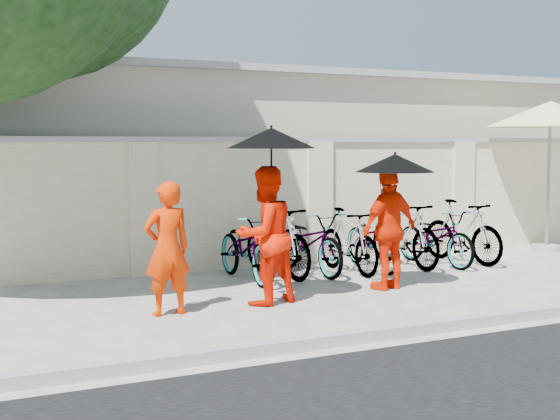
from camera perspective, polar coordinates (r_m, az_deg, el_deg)
name	(u,v)px	position (r m, az deg, el deg)	size (l,w,h in m)	color
ground	(298,308)	(9.48, 1.33, -7.19)	(80.00, 80.00, 0.00)	beige
kerb	(376,334)	(8.04, 7.05, -9.01)	(40.00, 0.16, 0.12)	#949494
compound_wall	(261,204)	(12.62, -1.42, 0.45)	(20.00, 0.30, 2.00)	#EFE9C4
building_behind	(227,161)	(16.47, -3.87, 3.59)	(14.00, 6.00, 3.20)	#B7AFA2
monk_left	(167,248)	(9.08, -8.25, -2.80)	(0.57, 0.37, 1.55)	#EB2E00
monk_center	(265,235)	(9.59, -1.11, -1.87)	(0.83, 0.65, 1.71)	#FF1900
parasol_center	(271,138)	(9.47, -0.64, 5.28)	(1.09, 1.09, 1.21)	black
monk_right	(389,229)	(10.65, 8.01, -1.37)	(0.97, 0.40, 1.66)	#F92301
parasol_right	(395,163)	(10.54, 8.41, 3.42)	(1.06, 1.06, 0.90)	black
patio_umbrella	(550,116)	(15.09, 19.16, 6.53)	(3.02, 3.02, 2.74)	#949494
bike_0	(246,248)	(11.24, -2.49, -2.76)	(0.64, 1.85, 0.97)	gray
bike_1	(277,240)	(11.57, -0.21, -2.24)	(0.51, 1.81, 1.09)	gray
bike_2	(309,242)	(11.85, 2.16, -2.37)	(0.64, 1.83, 0.96)	gray
bike_3	(348,241)	(11.93, 5.03, -2.27)	(0.47, 1.65, 0.99)	gray
bike_4	(373,239)	(12.38, 6.81, -2.15)	(0.62, 1.78, 0.94)	gray
bike_5	(405,234)	(12.62, 9.10, -1.73)	(0.50, 1.78, 1.07)	gray
bike_6	(436,237)	(12.90, 11.32, -1.96)	(0.61, 1.75, 0.92)	gray
bike_7	(462,232)	(13.25, 13.19, -1.54)	(0.49, 1.74, 1.04)	gray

